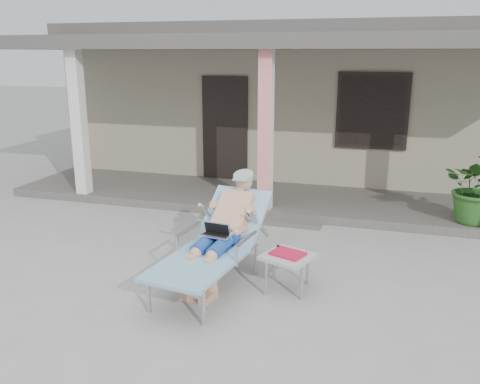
% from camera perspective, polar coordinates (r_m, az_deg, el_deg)
% --- Properties ---
extents(ground, '(60.00, 60.00, 0.00)m').
position_cam_1_polar(ground, '(6.75, -1.63, -8.27)').
color(ground, '#9E9E99').
rests_on(ground, ground).
extents(house, '(10.40, 5.40, 3.30)m').
position_cam_1_polar(house, '(12.56, 7.71, 10.52)').
color(house, gray).
rests_on(house, ground).
extents(porch_deck, '(10.00, 2.00, 0.15)m').
position_cam_1_polar(porch_deck, '(9.46, 4.02, -0.80)').
color(porch_deck, '#605B56').
rests_on(porch_deck, ground).
extents(porch_overhang, '(10.00, 2.30, 2.85)m').
position_cam_1_polar(porch_overhang, '(9.03, 4.27, 15.87)').
color(porch_overhang, silver).
rests_on(porch_overhang, porch_deck).
extents(porch_step, '(2.00, 0.30, 0.07)m').
position_cam_1_polar(porch_step, '(8.40, 2.29, -3.16)').
color(porch_step, '#605B56').
rests_on(porch_step, ground).
extents(lounger, '(1.04, 2.11, 1.33)m').
position_cam_1_polar(lounger, '(6.03, -2.43, -2.86)').
color(lounger, '#B7B7BC').
rests_on(lounger, ground).
extents(side_table, '(0.67, 0.67, 0.47)m').
position_cam_1_polar(side_table, '(5.99, 5.39, -7.41)').
color(side_table, '#B0B0AB').
rests_on(side_table, ground).
extents(potted_palm, '(1.08, 0.95, 1.13)m').
position_cam_1_polar(potted_palm, '(8.59, 25.23, 0.48)').
color(potted_palm, '#26591E').
rests_on(potted_palm, porch_deck).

